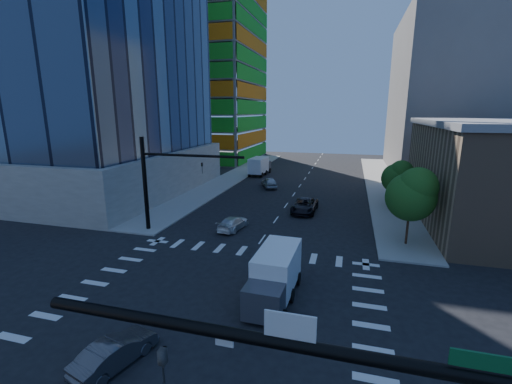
% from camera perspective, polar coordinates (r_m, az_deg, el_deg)
% --- Properties ---
extents(ground, '(160.00, 160.00, 0.00)m').
position_cam_1_polar(ground, '(21.47, -7.45, -19.08)').
color(ground, black).
rests_on(ground, ground).
extents(road_markings, '(20.00, 20.00, 0.01)m').
position_cam_1_polar(road_markings, '(21.46, -7.45, -19.07)').
color(road_markings, silver).
rests_on(road_markings, ground).
extents(sidewalk_ne, '(5.00, 60.00, 0.15)m').
position_cam_1_polar(sidewalk_ne, '(57.97, 20.24, 1.19)').
color(sidewalk_ne, '#999691').
rests_on(sidewalk_ne, ground).
extents(sidewalk_nw, '(5.00, 60.00, 0.15)m').
position_cam_1_polar(sidewalk_nw, '(61.04, -3.80, 2.57)').
color(sidewalk_nw, '#999691').
rests_on(sidewalk_nw, ground).
extents(construction_building, '(25.16, 34.50, 70.60)m').
position_cam_1_polar(construction_building, '(86.86, -8.99, 21.91)').
color(construction_building, slate).
rests_on(construction_building, ground).
extents(bg_building_ne, '(24.00, 30.00, 28.00)m').
position_cam_1_polar(bg_building_ne, '(74.31, 31.73, 13.38)').
color(bg_building_ne, slate).
rests_on(bg_building_ne, ground).
extents(signal_mast_nw, '(10.20, 0.40, 9.00)m').
position_cam_1_polar(signal_mast_nw, '(33.54, -15.95, 2.57)').
color(signal_mast_nw, black).
rests_on(signal_mast_nw, sidewalk_nw).
extents(tree_south, '(4.16, 4.16, 6.82)m').
position_cam_1_polar(tree_south, '(31.70, 24.69, -0.25)').
color(tree_south, '#382316').
rests_on(tree_south, sidewalk_ne).
extents(tree_north, '(3.54, 3.52, 5.78)m').
position_cam_1_polar(tree_north, '(43.53, 22.61, 2.42)').
color(tree_north, '#382316').
rests_on(tree_north, sidewalk_ne).
extents(car_nb_far, '(2.79, 5.72, 1.56)m').
position_cam_1_polar(car_nb_far, '(40.11, 8.11, -2.24)').
color(car_nb_far, black).
rests_on(car_nb_far, ground).
extents(car_sb_near, '(2.38, 4.62, 1.28)m').
position_cam_1_polar(car_sb_near, '(34.12, -3.84, -5.18)').
color(car_sb_near, white).
rests_on(car_sb_near, ground).
extents(car_sb_mid, '(3.64, 5.02, 1.59)m').
position_cam_1_polar(car_sb_mid, '(52.41, 2.22, 1.59)').
color(car_sb_mid, '#A5A6AC').
rests_on(car_sb_mid, ground).
extents(car_sb_cross, '(2.44, 4.30, 1.34)m').
position_cam_1_polar(car_sb_cross, '(18.53, -22.37, -23.45)').
color(car_sb_cross, '#454449').
rests_on(car_sb_cross, ground).
extents(box_truck_near, '(2.63, 5.85, 3.03)m').
position_cam_1_polar(box_truck_near, '(21.66, 2.93, -14.56)').
color(box_truck_near, black).
rests_on(box_truck_near, ground).
extents(box_truck_far, '(2.96, 6.33, 3.25)m').
position_cam_1_polar(box_truck_far, '(63.02, 0.69, 4.20)').
color(box_truck_far, black).
rests_on(box_truck_far, ground).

